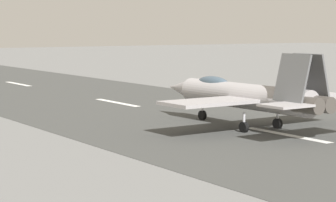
# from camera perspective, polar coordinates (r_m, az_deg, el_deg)

# --- Properties ---
(ground_plane) EXTENTS (400.00, 400.00, 0.00)m
(ground_plane) POSITION_cam_1_polar(r_m,az_deg,el_deg) (47.14, 10.16, -2.87)
(ground_plane) COLOR slate
(runway_strip) EXTENTS (240.00, 26.00, 0.02)m
(runway_strip) POSITION_cam_1_polar(r_m,az_deg,el_deg) (47.13, 10.18, -2.86)
(runway_strip) COLOR #3F403E
(runway_strip) RESTS_ON ground
(fighter_jet) EXTENTS (17.51, 14.67, 5.59)m
(fighter_jet) POSITION_cam_1_polar(r_m,az_deg,el_deg) (50.19, 6.37, 0.49)
(fighter_jet) COLOR #9F9B9D
(fighter_jet) RESTS_ON ground
(crew_person) EXTENTS (0.38, 0.68, 1.64)m
(crew_person) POSITION_cam_1_polar(r_m,az_deg,el_deg) (65.33, 8.19, 0.39)
(crew_person) COLOR #1E2338
(crew_person) RESTS_ON ground
(marker_cone_mid) EXTENTS (0.44, 0.44, 0.55)m
(marker_cone_mid) POSITION_cam_1_polar(r_m,az_deg,el_deg) (65.39, 10.30, -0.12)
(marker_cone_mid) COLOR orange
(marker_cone_mid) RESTS_ON ground
(marker_cone_far) EXTENTS (0.44, 0.44, 0.55)m
(marker_cone_far) POSITION_cam_1_polar(r_m,az_deg,el_deg) (78.92, 1.55, 1.04)
(marker_cone_far) COLOR orange
(marker_cone_far) RESTS_ON ground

